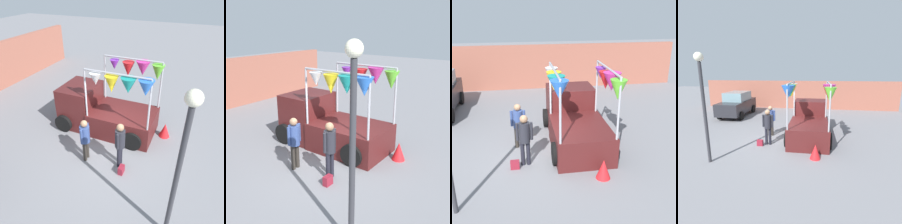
{
  "view_description": "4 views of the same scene",
  "coord_description": "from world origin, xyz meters",
  "views": [
    {
      "loc": [
        -5.86,
        -2.6,
        5.64
      ],
      "look_at": [
        0.62,
        0.15,
        1.33
      ],
      "focal_mm": 35.0,
      "sensor_mm": 36.0,
      "label": 1
    },
    {
      "loc": [
        -6.28,
        -5.18,
        4.32
      ],
      "look_at": [
        0.74,
        0.02,
        1.57
      ],
      "focal_mm": 45.0,
      "sensor_mm": 36.0,
      "label": 2
    },
    {
      "loc": [
        -0.6,
        -8.61,
        4.9
      ],
      "look_at": [
        0.84,
        0.21,
        1.41
      ],
      "focal_mm": 45.0,
      "sensor_mm": 36.0,
      "label": 3
    },
    {
      "loc": [
        1.63,
        -8.32,
        3.45
      ],
      "look_at": [
        0.45,
        -0.22,
        1.55
      ],
      "focal_mm": 28.0,
      "sensor_mm": 36.0,
      "label": 4
    }
  ],
  "objects": [
    {
      "name": "ground_plane",
      "position": [
        0.0,
        0.0,
        0.0
      ],
      "size": [
        60.0,
        60.0,
        0.0
      ],
      "primitive_type": "plane",
      "color": "slate"
    },
    {
      "name": "vendor_truck",
      "position": [
        1.36,
        0.89,
        0.93
      ],
      "size": [
        2.48,
        4.13,
        2.97
      ],
      "color": "#4C1919",
      "rests_on": "ground"
    },
    {
      "name": "person_customer",
      "position": [
        -0.55,
        -0.64,
        1.04
      ],
      "size": [
        0.53,
        0.34,
        1.72
      ],
      "color": "black",
      "rests_on": "ground"
    },
    {
      "name": "person_vendor",
      "position": [
        -0.74,
        0.58,
        1.0
      ],
      "size": [
        0.53,
        0.34,
        1.66
      ],
      "color": "#2D2823",
      "rests_on": "ground"
    },
    {
      "name": "handbag",
      "position": [
        -0.9,
        -0.84,
        0.14
      ],
      "size": [
        0.28,
        0.16,
        0.28
      ],
      "primitive_type": "cube",
      "color": "maroon",
      "rests_on": "ground"
    },
    {
      "name": "street_lamp",
      "position": [
        -2.36,
        -2.61,
        2.66
      ],
      "size": [
        0.32,
        0.32,
        4.1
      ],
      "color": "#333338",
      "rests_on": "ground"
    },
    {
      "name": "folded_kite_bundle_crimson",
      "position": [
        1.71,
        -1.76,
        0.3
      ],
      "size": [
        0.44,
        0.44,
        0.6
      ],
      "primitive_type": "cone",
      "rotation": [
        0.0,
        0.0,
        1.56
      ],
      "color": "red",
      "rests_on": "ground"
    }
  ]
}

